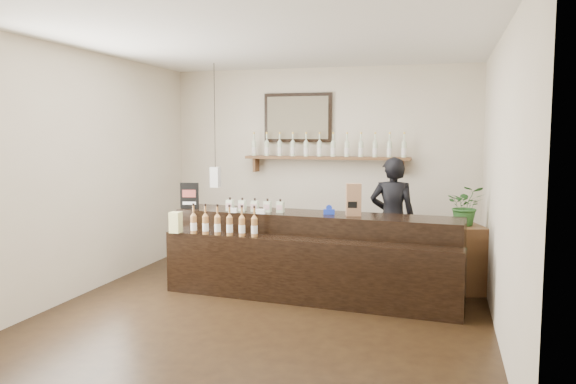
{
  "coord_description": "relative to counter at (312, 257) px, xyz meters",
  "views": [
    {
      "loc": [
        1.74,
        -5.58,
        1.85
      ],
      "look_at": [
        -0.01,
        0.7,
        1.17
      ],
      "focal_mm": 35.0,
      "sensor_mm": 36.0,
      "label": 1
    }
  ],
  "objects": [
    {
      "name": "ground",
      "position": [
        -0.31,
        -0.58,
        -0.44
      ],
      "size": [
        5.0,
        5.0,
        0.0
      ],
      "primitive_type": "plane",
      "color": "black",
      "rests_on": "ground"
    },
    {
      "name": "room_shell",
      "position": [
        -0.31,
        -0.58,
        1.26
      ],
      "size": [
        5.0,
        5.0,
        5.0
      ],
      "color": "beige",
      "rests_on": "ground"
    },
    {
      "name": "back_wall_decor",
      "position": [
        -0.46,
        1.8,
        1.32
      ],
      "size": [
        2.66,
        0.96,
        1.69
      ],
      "color": "brown",
      "rests_on": "ground"
    },
    {
      "name": "counter",
      "position": [
        0.0,
        0.0,
        0.0
      ],
      "size": [
        3.38,
        1.17,
        1.09
      ],
      "color": "black",
      "rests_on": "ground"
    },
    {
      "name": "promo_sign",
      "position": [
        -1.56,
        0.1,
        0.65
      ],
      "size": [
        0.23,
        0.07,
        0.32
      ],
      "color": "black",
      "rests_on": "counter"
    },
    {
      "name": "paper_bag",
      "position": [
        0.47,
        0.05,
        0.68
      ],
      "size": [
        0.19,
        0.16,
        0.36
      ],
      "color": "#906445",
      "rests_on": "counter"
    },
    {
      "name": "tape_dispenser",
      "position": [
        0.18,
        0.07,
        0.54
      ],
      "size": [
        0.14,
        0.08,
        0.11
      ],
      "color": "#1B36BE",
      "rests_on": "counter"
    },
    {
      "name": "side_cabinet",
      "position": [
        1.69,
        0.62,
        -0.05
      ],
      "size": [
        0.55,
        0.64,
        0.78
      ],
      "color": "brown",
      "rests_on": "ground"
    },
    {
      "name": "potted_plant",
      "position": [
        1.69,
        0.62,
        0.58
      ],
      "size": [
        0.43,
        0.38,
        0.47
      ],
      "primitive_type": "imported",
      "rotation": [
        0.0,
        0.0,
        0.03
      ],
      "color": "#285C24",
      "rests_on": "side_cabinet"
    },
    {
      "name": "shopkeeper",
      "position": [
        0.82,
        0.97,
        0.44
      ],
      "size": [
        0.65,
        0.44,
        1.76
      ],
      "primitive_type": "imported",
      "rotation": [
        0.0,
        0.0,
        3.17
      ],
      "color": "black",
      "rests_on": "ground"
    }
  ]
}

